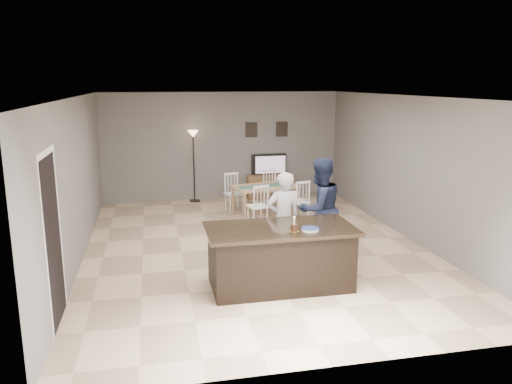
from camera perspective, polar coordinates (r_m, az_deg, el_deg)
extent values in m
plane|color=#D0AB85|center=(9.16, -0.14, -6.30)|extent=(8.00, 8.00, 0.00)
plane|color=slate|center=(12.71, -3.86, 5.26)|extent=(6.00, 0.00, 6.00)
plane|color=slate|center=(5.08, 9.20, -6.08)|extent=(6.00, 0.00, 6.00)
plane|color=slate|center=(8.72, -19.83, 1.17)|extent=(0.00, 8.00, 8.00)
plane|color=slate|center=(9.87, 17.19, 2.61)|extent=(0.00, 8.00, 8.00)
plane|color=white|center=(8.67, -0.15, 10.84)|extent=(8.00, 8.00, 0.00)
cube|color=black|center=(7.36, 2.76, -7.59)|extent=(2.00, 1.00, 0.85)
cube|color=black|center=(7.22, 2.80, -4.24)|extent=(2.15, 1.10, 0.05)
cube|color=brown|center=(12.89, 1.64, 0.64)|extent=(1.20, 0.40, 0.60)
imported|color=black|center=(12.85, 1.58, 3.16)|extent=(0.91, 0.12, 0.53)
plane|color=#DA5A18|center=(12.77, 1.67, 3.14)|extent=(0.78, 0.00, 0.78)
cube|color=black|center=(12.77, -0.51, 7.12)|extent=(0.30, 0.02, 0.38)
cube|color=black|center=(12.95, 2.98, 7.18)|extent=(0.30, 0.02, 0.38)
plane|color=black|center=(6.58, -22.13, -5.27)|extent=(0.00, 2.10, 2.10)
plane|color=white|center=(6.35, -22.91, 4.15)|extent=(0.00, 1.02, 1.02)
imported|color=silver|center=(8.12, 3.16, -3.06)|extent=(0.59, 0.40, 1.55)
imported|color=#191F37|center=(8.44, 7.27, -1.92)|extent=(1.01, 0.90, 1.73)
cylinder|color=gold|center=(7.04, 4.37, -4.47)|extent=(0.14, 0.14, 0.00)
cylinder|color=#38210F|center=(7.03, 4.38, -4.09)|extent=(0.10, 0.10, 0.09)
cylinder|color=white|center=(7.00, 4.39, -3.33)|extent=(0.02, 0.02, 0.10)
sphere|color=#FFBF4C|center=(6.98, 4.40, -2.86)|extent=(0.02, 0.02, 0.02)
cylinder|color=white|center=(7.09, 6.20, -4.35)|extent=(0.24, 0.24, 0.01)
cylinder|color=white|center=(7.09, 6.20, -4.26)|extent=(0.24, 0.24, 0.01)
cylinder|color=white|center=(7.08, 6.21, -4.17)|extent=(0.24, 0.24, 0.01)
cylinder|color=navy|center=(7.08, 6.21, -4.11)|extent=(0.25, 0.25, 0.00)
cube|color=tan|center=(11.11, 1.09, 0.62)|extent=(1.60, 1.13, 0.04)
cylinder|color=tan|center=(10.63, -1.27, -1.82)|extent=(0.05, 0.05, 0.64)
cylinder|color=tan|center=(11.77, 3.21, -0.41)|extent=(0.05, 0.05, 0.64)
cube|color=#38654A|center=(11.11, 1.09, 0.73)|extent=(1.31, 0.60, 0.01)
cube|color=white|center=(10.40, 0.17, -1.64)|extent=(0.45, 0.44, 0.04)
cylinder|color=white|center=(10.27, -0.26, -3.06)|extent=(0.03, 0.03, 0.39)
cylinder|color=white|center=(10.65, 0.59, -2.49)|extent=(0.03, 0.03, 0.39)
cube|color=white|center=(10.16, 0.57, 0.63)|extent=(0.34, 0.11, 0.05)
cube|color=white|center=(10.86, 4.93, -1.09)|extent=(0.45, 0.44, 0.04)
cylinder|color=white|center=(10.71, 4.58, -2.44)|extent=(0.03, 0.03, 0.39)
cylinder|color=white|center=(11.10, 5.22, -1.91)|extent=(0.03, 0.03, 0.39)
cube|color=white|center=(10.62, 5.41, 1.10)|extent=(0.34, 0.11, 0.05)
cube|color=white|center=(11.53, -2.53, -0.24)|extent=(0.45, 0.44, 0.04)
cylinder|color=white|center=(11.77, -2.10, -1.04)|extent=(0.03, 0.03, 0.39)
cylinder|color=white|center=(11.39, -2.95, -1.51)|extent=(0.03, 0.03, 0.39)
cube|color=white|center=(11.59, -2.86, 2.10)|extent=(0.34, 0.11, 0.05)
cube|color=white|center=(11.94, 1.88, 0.21)|extent=(0.45, 0.44, 0.04)
cylinder|color=white|center=(12.18, 2.21, -0.57)|extent=(0.03, 0.03, 0.39)
cylinder|color=white|center=(11.79, 1.53, -1.00)|extent=(0.03, 0.03, 0.39)
cube|color=white|center=(11.99, 1.54, 2.47)|extent=(0.34, 0.11, 0.05)
cylinder|color=black|center=(12.66, -7.00, -0.99)|extent=(0.27, 0.27, 0.03)
cylinder|color=black|center=(12.50, -7.10, 2.69)|extent=(0.03, 0.03, 1.64)
cone|color=#FFC78C|center=(12.38, -7.20, 6.60)|extent=(0.27, 0.27, 0.17)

